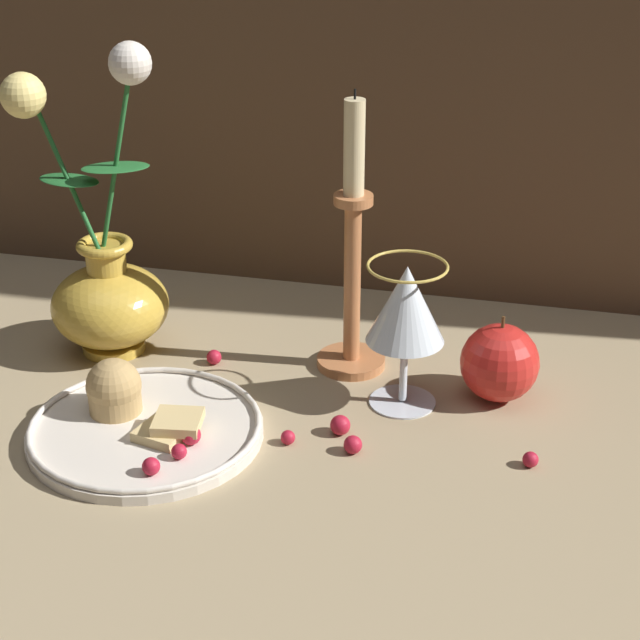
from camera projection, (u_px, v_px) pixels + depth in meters
name	position (u px, v px, depth m)	size (l,w,h in m)	color
ground_plane	(276.00, 402.00, 1.09)	(2.40, 2.40, 0.00)	#9E8966
vase	(106.00, 281.00, 1.16)	(0.16, 0.13, 0.34)	gold
plate_with_pastries	(140.00, 421.00, 1.03)	(0.23, 0.23, 0.07)	silver
wine_glass	(406.00, 309.00, 1.04)	(0.08, 0.08, 0.15)	silver
candlestick	(352.00, 269.00, 1.11)	(0.07, 0.07, 0.30)	#B77042
apple_beside_vase	(500.00, 363.00, 1.08)	(0.08, 0.08, 0.09)	red
berry_near_plate	(353.00, 445.00, 1.00)	(0.02, 0.02, 0.02)	#AD192D
berry_front_center	(530.00, 460.00, 0.98)	(0.01, 0.01, 0.01)	#AD192D
berry_by_glass_stem	(288.00, 437.00, 1.02)	(0.01, 0.01, 0.01)	#AD192D
berry_under_candlestick	(214.00, 357.00, 1.16)	(0.02, 0.02, 0.02)	#AD192D
berry_far_right	(340.00, 425.00, 1.03)	(0.02, 0.02, 0.02)	#AD192D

